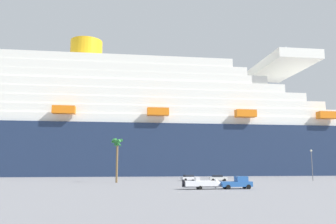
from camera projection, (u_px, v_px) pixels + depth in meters
ground_plane at (176, 178)px, 109.46m from camera, size 600.00×600.00×0.00m
cruise_ship at (147, 130)px, 144.32m from camera, size 236.63×54.48×64.91m
pickup_truck at (237, 183)px, 60.55m from camera, size 5.70×2.51×2.20m
small_boat_on_trailer at (204, 184)px, 59.57m from camera, size 8.07×2.14×2.15m
palm_tree at (117, 147)px, 82.79m from camera, size 2.94×2.96×10.62m
street_lamp at (312, 161)px, 91.19m from camera, size 0.56×0.56×8.30m
parked_car_silver_sedan at (189, 178)px, 91.63m from camera, size 4.70×2.56×1.58m
parked_car_white_van at (218, 178)px, 89.77m from camera, size 4.85×2.57×1.58m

